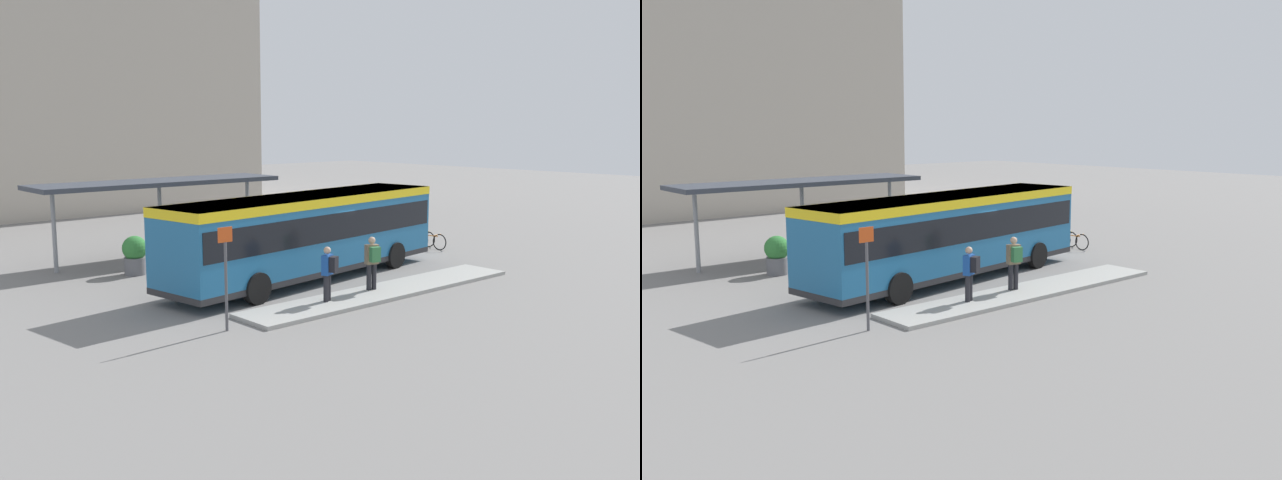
# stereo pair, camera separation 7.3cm
# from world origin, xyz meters

# --- Properties ---
(ground_plane) EXTENTS (120.00, 120.00, 0.00)m
(ground_plane) POSITION_xyz_m (0.00, 0.00, 0.00)
(ground_plane) COLOR slate
(curb_island) EXTENTS (10.96, 1.80, 0.12)m
(curb_island) POSITION_xyz_m (0.47, -3.32, 0.06)
(curb_island) COLOR #9E9E99
(curb_island) RESTS_ON ground_plane
(city_bus) EXTENTS (12.14, 4.13, 3.00)m
(city_bus) POSITION_xyz_m (0.01, 0.00, 1.76)
(city_bus) COLOR #1E6093
(city_bus) RESTS_ON ground_plane
(pedestrian_waiting) EXTENTS (0.48, 0.52, 1.74)m
(pedestrian_waiting) POSITION_xyz_m (0.17, -3.04, 1.12)
(pedestrian_waiting) COLOR #232328
(pedestrian_waiting) RESTS_ON curb_island
(pedestrian_companion) EXTENTS (0.50, 0.53, 1.68)m
(pedestrian_companion) POSITION_xyz_m (-1.91, -3.22, 1.09)
(pedestrian_companion) COLOR #232328
(pedestrian_companion) RESTS_ON curb_island
(bicycle_orange) EXTENTS (0.48, 1.70, 0.73)m
(bicycle_orange) POSITION_xyz_m (8.18, 1.17, 0.37)
(bicycle_orange) COLOR black
(bicycle_orange) RESTS_ON ground_plane
(bicycle_yellow) EXTENTS (0.48, 1.67, 0.73)m
(bicycle_yellow) POSITION_xyz_m (8.37, 2.02, 0.37)
(bicycle_yellow) COLOR black
(bicycle_yellow) RESTS_ON ground_plane
(bicycle_blue) EXTENTS (0.48, 1.74, 0.75)m
(bicycle_blue) POSITION_xyz_m (8.17, 2.86, 0.38)
(bicycle_blue) COLOR black
(bicycle_blue) RESTS_ON ground_plane
(station_shelter) EXTENTS (10.29, 2.57, 3.22)m
(station_shelter) POSITION_xyz_m (-1.90, 7.04, 3.06)
(station_shelter) COLOR #383D47
(station_shelter) RESTS_ON ground_plane
(potted_planter_near_shelter) EXTENTS (0.91, 0.91, 1.25)m
(potted_planter_near_shelter) POSITION_xyz_m (0.69, 4.76, 0.64)
(potted_planter_near_shelter) COLOR slate
(potted_planter_near_shelter) RESTS_ON ground_plane
(potted_planter_far_side) EXTENTS (0.91, 0.91, 1.43)m
(potted_planter_far_side) POSITION_xyz_m (-4.20, 4.83, 0.75)
(potted_planter_far_side) COLOR slate
(potted_planter_far_side) RESTS_ON ground_plane
(platform_sign) EXTENTS (0.44, 0.08, 2.80)m
(platform_sign) POSITION_xyz_m (-5.79, -3.46, 1.56)
(platform_sign) COLOR #4C4C51
(platform_sign) RESTS_ON ground_plane
(station_building) EXTENTS (28.20, 14.78, 16.01)m
(station_building) POSITION_xyz_m (0.23, 29.13, 8.01)
(station_building) COLOR #B2A899
(station_building) RESTS_ON ground_plane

